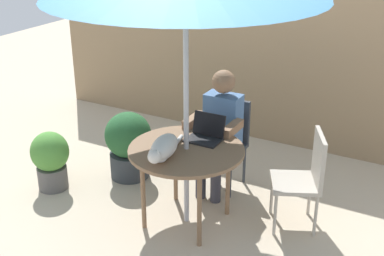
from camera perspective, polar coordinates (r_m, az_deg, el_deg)
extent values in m
plane|color=#BCAD93|center=(4.71, -0.59, -10.18)|extent=(14.00, 14.00, 0.00)
cube|color=#937756|center=(6.00, 8.87, 6.92)|extent=(5.91, 0.08, 1.86)
cylinder|color=brown|center=(4.36, -0.63, -2.45)|extent=(0.99, 0.99, 0.03)
cylinder|color=brown|center=(4.64, 4.01, -5.86)|extent=(0.04, 0.04, 0.69)
cylinder|color=brown|center=(4.86, -1.85, -4.35)|extent=(0.04, 0.04, 0.69)
cylinder|color=brown|center=(4.46, -5.43, -7.21)|extent=(0.04, 0.04, 0.69)
cylinder|color=brown|center=(4.22, 0.83, -9.07)|extent=(0.04, 0.04, 0.69)
cylinder|color=#B7B7BC|center=(4.22, -0.65, 1.91)|extent=(0.04, 0.04, 2.12)
cube|color=#33383F|center=(5.06, 3.38, -2.23)|extent=(0.40, 0.40, 0.04)
cube|color=#33383F|center=(5.12, 4.31, 0.95)|extent=(0.40, 0.04, 0.44)
cylinder|color=#33383F|center=(5.24, 5.81, -4.05)|extent=(0.03, 0.03, 0.40)
cylinder|color=#33383F|center=(5.36, 2.47, -3.26)|extent=(0.03, 0.03, 0.40)
cylinder|color=#33383F|center=(5.09, 0.76, -4.78)|extent=(0.03, 0.03, 0.40)
cylinder|color=#33383F|center=(4.96, 4.24, -5.66)|extent=(0.03, 0.03, 0.40)
cube|color=#B2A899|center=(4.53, 11.33, -5.97)|extent=(0.53, 0.53, 0.04)
cube|color=#B2A899|center=(4.45, 13.87, -3.32)|extent=(0.20, 0.38, 0.44)
cylinder|color=#B2A899|center=(4.53, 13.53, -9.45)|extent=(0.03, 0.03, 0.40)
cylinder|color=#B2A899|center=(4.81, 12.90, -7.26)|extent=(0.03, 0.03, 0.40)
cylinder|color=#B2A899|center=(4.77, 8.83, -7.23)|extent=(0.03, 0.03, 0.40)
cylinder|color=#B2A899|center=(4.48, 9.19, -9.45)|extent=(0.03, 0.03, 0.40)
cube|color=#4C72A5|center=(4.95, 3.46, 0.78)|extent=(0.34, 0.20, 0.54)
sphere|color=#936B4C|center=(4.80, 3.52, 5.15)|extent=(0.22, 0.22, 0.22)
cube|color=#383842|center=(4.94, 1.81, -1.99)|extent=(0.12, 0.30, 0.12)
cylinder|color=#383842|center=(4.95, 0.97, -5.45)|extent=(0.10, 0.10, 0.44)
cube|color=#383842|center=(4.88, 3.48, -2.38)|extent=(0.12, 0.30, 0.12)
cylinder|color=#383842|center=(4.89, 2.64, -5.89)|extent=(0.10, 0.10, 0.44)
cube|color=#936B4C|center=(4.83, 0.20, 0.88)|extent=(0.08, 0.32, 0.08)
cube|color=#936B4C|center=(4.67, 4.52, -0.03)|extent=(0.08, 0.32, 0.08)
cube|color=black|center=(4.49, 1.27, -1.34)|extent=(0.30, 0.22, 0.02)
cube|color=black|center=(4.53, 1.88, 0.39)|extent=(0.30, 0.06, 0.20)
cube|color=black|center=(4.54, 1.93, 0.43)|extent=(0.30, 0.06, 0.20)
ellipsoid|color=silver|center=(4.19, -3.09, -2.10)|extent=(0.27, 0.43, 0.17)
sphere|color=silver|center=(3.99, -4.17, -3.19)|extent=(0.11, 0.11, 0.11)
ellipsoid|color=white|center=(4.12, -3.58, -3.21)|extent=(0.14, 0.14, 0.09)
cylinder|color=silver|center=(4.45, -1.51, -1.35)|extent=(0.07, 0.18, 0.04)
cone|color=silver|center=(3.98, -4.60, -2.49)|extent=(0.04, 0.04, 0.03)
cone|color=silver|center=(3.96, -3.79, -2.60)|extent=(0.04, 0.04, 0.03)
cylinder|color=#595654|center=(5.34, -15.16, -5.28)|extent=(0.29, 0.29, 0.23)
ellipsoid|color=#4C8C38|center=(5.22, -15.49, -2.53)|extent=(0.37, 0.37, 0.40)
cylinder|color=#33383D|center=(5.41, -6.92, -4.00)|extent=(0.40, 0.40, 0.27)
ellipsoid|color=#26592D|center=(5.26, -7.09, -0.77)|extent=(0.48, 0.48, 0.48)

